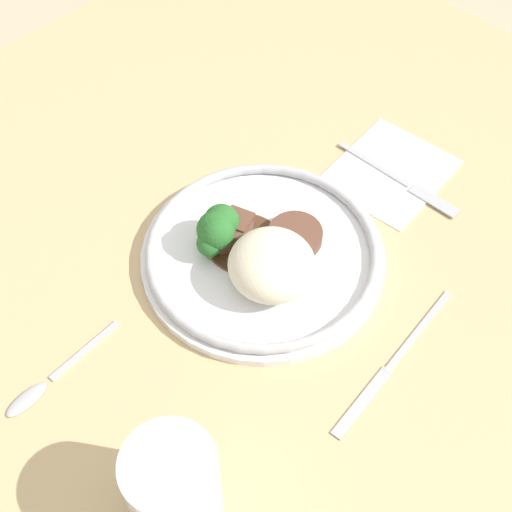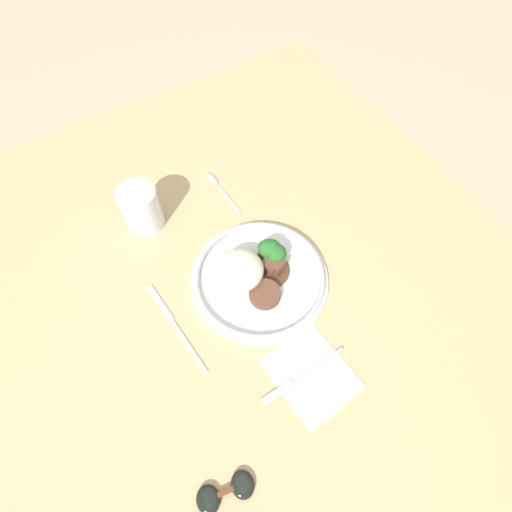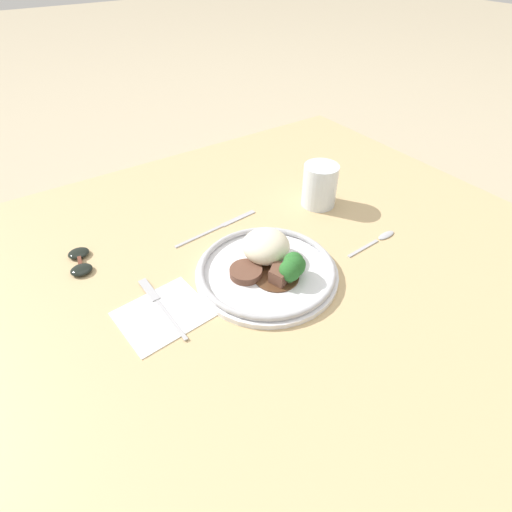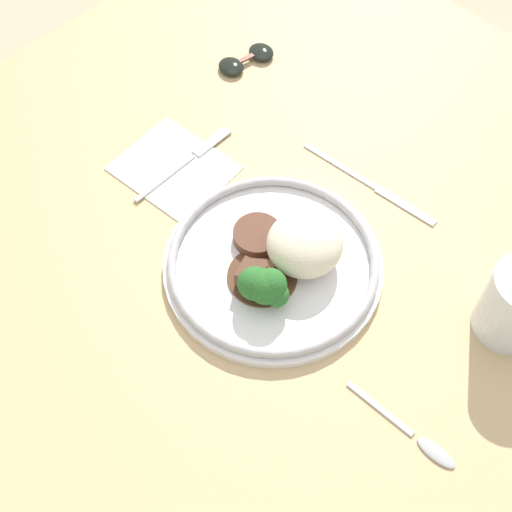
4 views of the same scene
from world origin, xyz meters
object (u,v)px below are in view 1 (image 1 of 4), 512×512
at_px(plate, 260,252).
at_px(fork, 408,185).
at_px(spoon, 42,387).
at_px(juice_glass, 174,487).
at_px(knife, 391,365).

bearing_deg(plate, fork, 167.22).
xyz_separation_m(plate, spoon, (0.27, -0.05, -0.02)).
bearing_deg(fork, plate, -104.71).
relative_size(plate, fork, 1.56).
height_order(juice_glass, fork, juice_glass).
bearing_deg(knife, spoon, -46.79).
height_order(fork, knife, fork).
relative_size(juice_glass, spoon, 0.70).
xyz_separation_m(plate, knife, (-0.00, 0.19, -0.02)).
xyz_separation_m(fork, knife, (0.21, 0.14, -0.00)).
bearing_deg(spoon, fork, 165.76).
relative_size(plate, juice_glass, 2.72).
distance_m(plate, fork, 0.22).
height_order(juice_glass, spoon, juice_glass).
height_order(plate, juice_glass, juice_glass).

